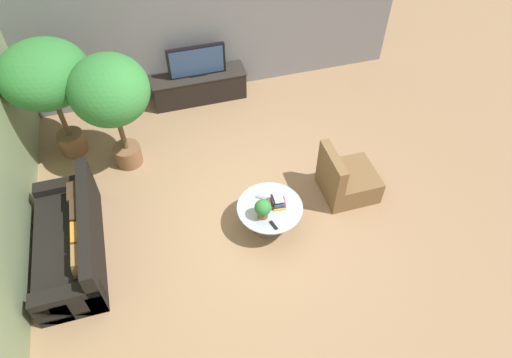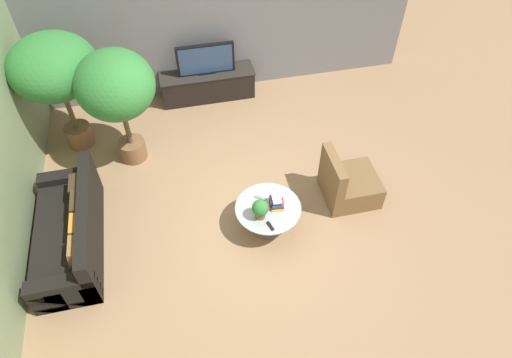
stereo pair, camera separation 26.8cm
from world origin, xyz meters
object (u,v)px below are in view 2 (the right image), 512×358
at_px(television, 206,59).
at_px(potted_plant_tabletop, 261,209).
at_px(media_console, 208,84).
at_px(potted_palm_corner, 116,88).
at_px(potted_palm_tall, 54,70).
at_px(armchair_wicker, 348,184).
at_px(coffee_table, 268,213).
at_px(couch_by_wall, 71,232).

bearing_deg(television, potted_plant_tabletop, -86.01).
xyz_separation_m(media_console, television, (0.00, -0.00, 0.55)).
relative_size(television, potted_palm_corner, 0.53).
xyz_separation_m(potted_palm_tall, potted_plant_tabletop, (2.60, -2.57, -0.92)).
xyz_separation_m(television, armchair_wicker, (1.70, -2.96, -0.56)).
height_order(coffee_table, potted_palm_corner, potted_palm_corner).
height_order(coffee_table, armchair_wicker, armchair_wicker).
xyz_separation_m(media_console, potted_palm_corner, (-1.48, -1.36, 1.14)).
bearing_deg(couch_by_wall, potted_palm_tall, 179.70).
xyz_separation_m(coffee_table, couch_by_wall, (-2.75, 0.28, -0.01)).
distance_m(potted_palm_tall, potted_plant_tabletop, 3.76).
distance_m(potted_palm_corner, potted_plant_tabletop, 2.78).
relative_size(media_console, television, 1.67).
xyz_separation_m(couch_by_wall, potted_plant_tabletop, (2.61, -0.40, 0.30)).
relative_size(television, potted_palm_tall, 0.51).
height_order(media_console, potted_plant_tabletop, potted_plant_tabletop).
bearing_deg(couch_by_wall, media_console, 141.52).
xyz_separation_m(coffee_table, armchair_wicker, (1.33, 0.30, -0.02)).
bearing_deg(potted_palm_corner, potted_plant_tabletop, -49.77).
height_order(television, coffee_table, television).
bearing_deg(television, potted_palm_corner, -137.53).
bearing_deg(potted_plant_tabletop, potted_palm_tall, 135.30).
bearing_deg(television, coffee_table, -83.40).
bearing_deg(coffee_table, potted_palm_tall, 138.26).
bearing_deg(couch_by_wall, coffee_table, 84.25).
bearing_deg(media_console, potted_palm_tall, -160.87).
relative_size(potted_palm_tall, potted_plant_tabletop, 6.69).
bearing_deg(television, couch_by_wall, -128.49).
bearing_deg(potted_plant_tabletop, couch_by_wall, 171.19).
bearing_deg(media_console, potted_palm_corner, -137.50).
bearing_deg(potted_plant_tabletop, media_console, 93.99).
bearing_deg(potted_palm_tall, coffee_table, -41.74).
height_order(television, potted_palm_tall, potted_palm_tall).
distance_m(coffee_table, potted_plant_tabletop, 0.35).
relative_size(television, potted_plant_tabletop, 3.44).
height_order(media_console, potted_palm_tall, potted_palm_tall).
bearing_deg(potted_plant_tabletop, coffee_table, 42.10).
distance_m(coffee_table, potted_palm_corner, 2.89).
bearing_deg(armchair_wicker, television, 29.90).
distance_m(coffee_table, potted_palm_tall, 3.86).
distance_m(potted_palm_tall, potted_palm_corner, 1.03).
relative_size(armchair_wicker, potted_plant_tabletop, 2.81).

